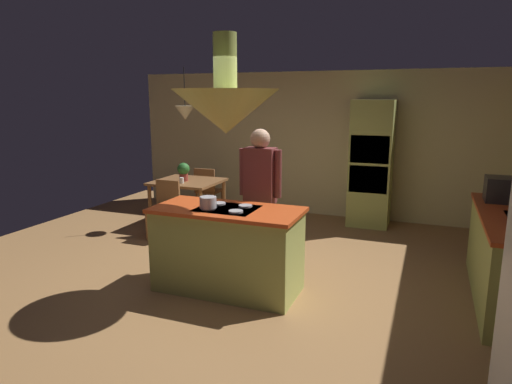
% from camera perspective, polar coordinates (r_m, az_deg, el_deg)
% --- Properties ---
extents(ground, '(8.16, 8.16, 0.00)m').
position_cam_1_polar(ground, '(5.30, -2.63, -11.41)').
color(ground, '#9E7042').
extents(wall_back, '(6.80, 0.10, 2.55)m').
position_cam_1_polar(wall_back, '(8.18, 7.18, 6.06)').
color(wall_back, beige).
rests_on(wall_back, ground).
extents(kitchen_island, '(1.62, 0.78, 0.95)m').
position_cam_1_polar(kitchen_island, '(4.96, -3.63, -7.25)').
color(kitchen_island, '#A8B259').
rests_on(kitchen_island, ground).
extents(counter_run_right, '(0.73, 2.15, 0.93)m').
position_cam_1_polar(counter_run_right, '(5.36, 29.61, -7.29)').
color(counter_run_right, '#A8B259').
rests_on(counter_run_right, ground).
extents(oven_tower, '(0.66, 0.62, 2.06)m').
position_cam_1_polar(oven_tower, '(7.61, 14.43, 3.50)').
color(oven_tower, '#A8B259').
rests_on(oven_tower, ground).
extents(dining_table, '(1.05, 0.95, 0.76)m').
position_cam_1_polar(dining_table, '(7.47, -8.70, 0.71)').
color(dining_table, brown).
rests_on(dining_table, ground).
extents(person_at_island, '(0.53, 0.23, 1.74)m').
position_cam_1_polar(person_at_island, '(5.35, 0.53, 0.16)').
color(person_at_island, tan).
rests_on(person_at_island, ground).
extents(range_hood, '(1.10, 1.10, 1.00)m').
position_cam_1_polar(range_hood, '(4.69, -3.88, 10.52)').
color(range_hood, '#A8B259').
extents(pendant_light_over_table, '(0.32, 0.32, 0.82)m').
position_cam_1_polar(pendant_light_over_table, '(7.34, -9.00, 9.94)').
color(pendant_light_over_table, beige).
extents(chair_facing_island, '(0.40, 0.40, 0.87)m').
position_cam_1_polar(chair_facing_island, '(6.93, -11.52, -1.62)').
color(chair_facing_island, brown).
rests_on(chair_facing_island, ground).
extents(chair_by_back_wall, '(0.40, 0.40, 0.87)m').
position_cam_1_polar(chair_by_back_wall, '(8.10, -6.22, 0.51)').
color(chair_by_back_wall, brown).
rests_on(chair_by_back_wall, ground).
extents(potted_plant_on_table, '(0.20, 0.20, 0.30)m').
position_cam_1_polar(potted_plant_on_table, '(7.40, -9.21, 2.68)').
color(potted_plant_on_table, '#99382D').
rests_on(potted_plant_on_table, dining_table).
extents(cup_on_table, '(0.07, 0.07, 0.09)m').
position_cam_1_polar(cup_on_table, '(7.23, -9.44, 1.46)').
color(cup_on_table, white).
rests_on(cup_on_table, dining_table).
extents(microwave_on_counter, '(0.46, 0.36, 0.28)m').
position_cam_1_polar(microwave_on_counter, '(5.83, 29.35, 0.24)').
color(microwave_on_counter, '#232326').
rests_on(microwave_on_counter, counter_run_right).
extents(cooking_pot_on_cooktop, '(0.18, 0.18, 0.12)m').
position_cam_1_polar(cooking_pot_on_cooktop, '(4.76, -6.12, -1.31)').
color(cooking_pot_on_cooktop, '#B2B2B7').
rests_on(cooking_pot_on_cooktop, kitchen_island).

